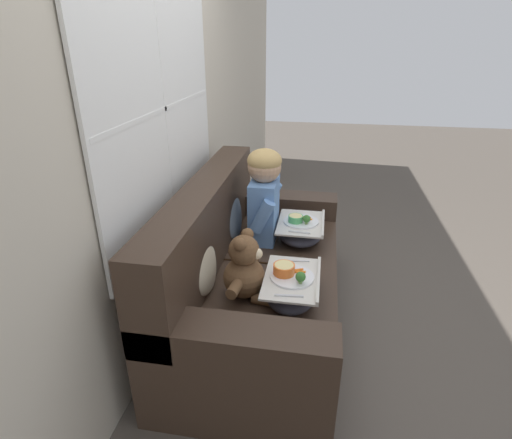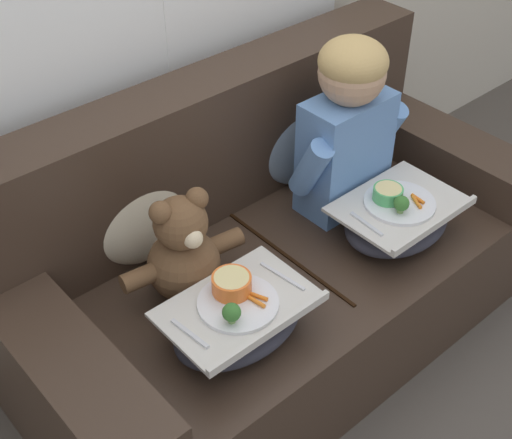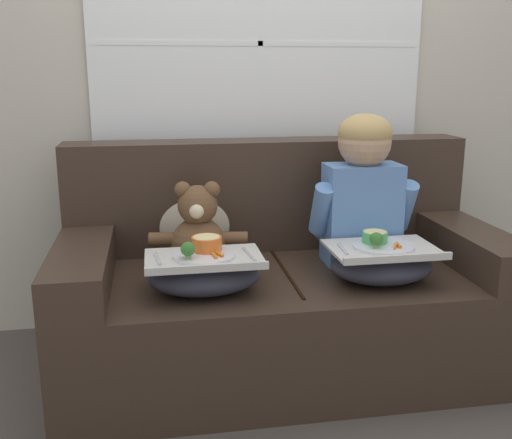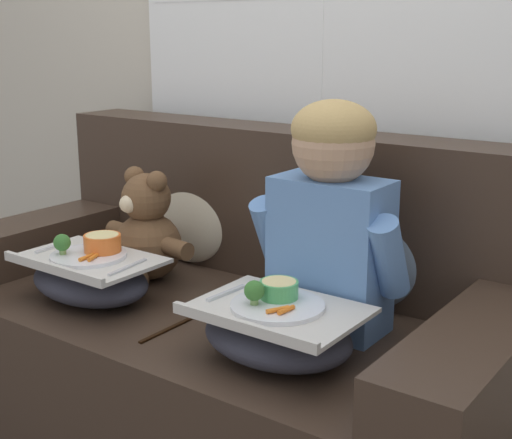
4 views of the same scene
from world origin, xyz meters
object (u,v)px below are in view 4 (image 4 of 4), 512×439
Objects in this scene: throw_pillow_behind_child at (369,245)px; lap_tray_child at (277,331)px; couch at (236,329)px; lap_tray_teddy at (90,276)px; throw_pillow_behind_teddy at (194,212)px; child_figure at (331,207)px; teddy_bear at (146,233)px.

lap_tray_child is (-0.00, -0.50, -0.11)m from throw_pillow_behind_child.
couch reaches higher than lap_tray_teddy.
lap_tray_teddy reaches higher than lap_tray_child.
child_figure is at bearing -18.56° from throw_pillow_behind_teddy.
throw_pillow_behind_child is 0.29m from child_figure.
throw_pillow_behind_teddy is 0.91× the size of teddy_bear.
child_figure is 1.52× the size of lap_tray_child.
couch is 0.49m from lap_tray_child.
child_figure is 0.74m from teddy_bear.
couch is 0.49m from lap_tray_teddy.
throw_pillow_behind_teddy is at bearing 90.02° from lap_tray_teddy.
throw_pillow_behind_teddy is (-0.35, 0.21, 0.29)m from couch.
throw_pillow_behind_teddy is 0.77m from child_figure.
child_figure reaches higher than couch.
throw_pillow_behind_teddy is at bearing 161.44° from child_figure.
child_figure reaches higher than throw_pillow_behind_teddy.
throw_pillow_behind_child reaches higher than teddy_bear.
teddy_bear is at bearing -174.63° from couch.
throw_pillow_behind_teddy is 0.86× the size of lap_tray_teddy.
teddy_bear is 0.94× the size of lap_tray_teddy.
couch is at bearing -149.50° from throw_pillow_behind_child.
child_figure reaches higher than lap_tray_child.
throw_pillow_behind_child is at bearing 34.97° from lap_tray_teddy.
lap_tray_teddy is (0.00, -0.25, -0.08)m from teddy_bear.
couch is 0.45m from teddy_bear.
throw_pillow_behind_teddy reaches higher than lap_tray_teddy.
child_figure reaches higher than lap_tray_teddy.
couch reaches higher than throw_pillow_behind_teddy.
throw_pillow_behind_child is at bearing 30.50° from couch.
throw_pillow_behind_teddy is (-0.71, 0.00, 0.00)m from throw_pillow_behind_child.
couch reaches higher than teddy_bear.
throw_pillow_behind_teddy is at bearing 149.50° from couch.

